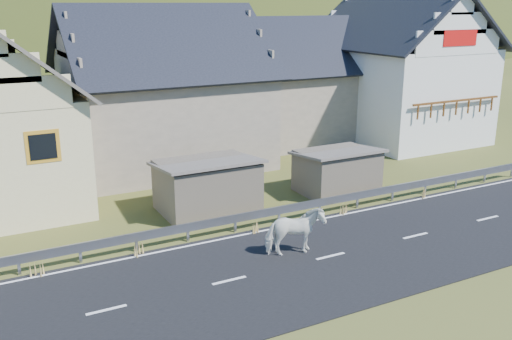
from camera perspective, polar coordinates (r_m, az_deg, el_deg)
ground at (r=20.79m, az=7.45°, el=-8.64°), size 160.00×160.00×0.00m
road at (r=20.78m, az=7.45°, el=-8.59°), size 60.00×7.00×0.04m
lane_markings at (r=20.77m, az=7.46°, el=-8.53°), size 60.00×6.60×0.01m
guardrail at (r=23.43m, az=2.34°, el=-4.08°), size 28.10×0.09×0.75m
shed_left at (r=24.80m, az=-4.93°, el=-1.64°), size 4.30×3.30×2.40m
shed_right at (r=27.48m, az=8.07°, el=-0.16°), size 3.80×2.90×2.20m
house_stone_a at (r=32.18m, az=-9.41°, el=8.81°), size 10.80×9.80×8.90m
house_stone_b at (r=38.28m, az=4.14°, el=9.56°), size 9.80×8.80×8.10m
house_white at (r=39.37m, az=14.10°, el=10.52°), size 8.80×10.80×9.70m
mountain at (r=198.05m, az=-22.93°, el=6.73°), size 440.00×280.00×260.00m
horse at (r=20.45m, az=3.89°, el=-6.17°), size 1.31×2.21×1.75m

